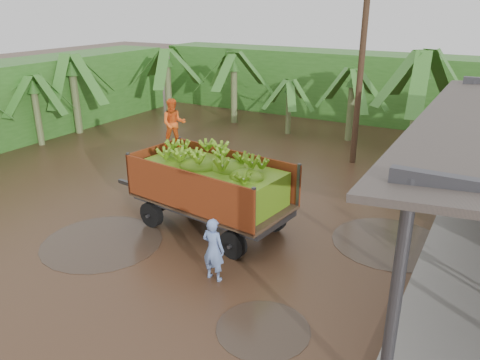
# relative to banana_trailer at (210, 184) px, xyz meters

# --- Properties ---
(ground) EXTENTS (100.00, 100.00, 0.00)m
(ground) POSITION_rel_banana_trailer_xyz_m (0.63, -0.27, -1.38)
(ground) COLOR black
(ground) RESTS_ON ground
(hedge_north) EXTENTS (22.00, 3.00, 3.60)m
(hedge_north) POSITION_rel_banana_trailer_xyz_m (-1.37, 15.73, 0.42)
(hedge_north) COLOR #2D661E
(hedge_north) RESTS_ON ground
(hedge_west) EXTENTS (3.00, 18.00, 3.60)m
(hedge_west) POSITION_rel_banana_trailer_xyz_m (-13.37, 3.73, 0.42)
(hedge_west) COLOR #2D661E
(hedge_west) RESTS_ON ground
(banana_trailer) EXTENTS (6.43, 2.76, 3.58)m
(banana_trailer) POSITION_rel_banana_trailer_xyz_m (0.00, 0.00, 0.00)
(banana_trailer) COLOR #9E3B16
(banana_trailer) RESTS_ON ground
(man_blue) EXTENTS (0.59, 0.39, 1.58)m
(man_blue) POSITION_rel_banana_trailer_xyz_m (1.51, -2.22, -0.59)
(man_blue) COLOR #6E8AC8
(man_blue) RESTS_ON ground
(utility_pole) EXTENTS (1.20, 0.24, 7.40)m
(utility_pole) POSITION_rel_banana_trailer_xyz_m (1.79, 7.92, 2.38)
(utility_pole) COLOR #47301E
(utility_pole) RESTS_ON ground
(banana_plants) EXTENTS (25.06, 20.83, 4.46)m
(banana_plants) POSITION_rel_banana_trailer_xyz_m (-3.81, 6.75, 0.50)
(banana_plants) COLOR #2D661E
(banana_plants) RESTS_ON ground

